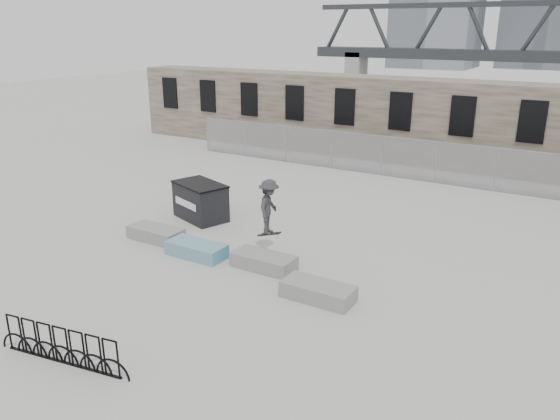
# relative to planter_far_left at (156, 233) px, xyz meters

# --- Properties ---
(ground) EXTENTS (120.00, 120.00, 0.00)m
(ground) POSITION_rel_planter_far_left_xyz_m (3.49, -0.10, -0.25)
(ground) COLOR #A2A19D
(ground) RESTS_ON ground
(stone_wall) EXTENTS (36.00, 2.58, 4.50)m
(stone_wall) POSITION_rel_planter_far_left_xyz_m (3.49, 16.14, 2.00)
(stone_wall) COLOR brown
(stone_wall) RESTS_ON ground
(chainlink_fence) EXTENTS (22.06, 0.06, 2.02)m
(chainlink_fence) POSITION_rel_planter_far_left_xyz_m (3.49, 12.40, 0.79)
(chainlink_fence) COLOR gray
(chainlink_fence) RESTS_ON ground
(planter_far_left) EXTENTS (2.00, 0.90, 0.46)m
(planter_far_left) POSITION_rel_planter_far_left_xyz_m (0.00, 0.00, 0.00)
(planter_far_left) COLOR gray
(planter_far_left) RESTS_ON ground
(planter_center_left) EXTENTS (2.00, 0.90, 0.46)m
(planter_center_left) POSITION_rel_planter_far_left_xyz_m (2.14, -0.38, 0.00)
(planter_center_left) COLOR teal
(planter_center_left) RESTS_ON ground
(planter_center_right) EXTENTS (2.00, 0.90, 0.46)m
(planter_center_right) POSITION_rel_planter_far_left_xyz_m (4.53, -0.04, 0.00)
(planter_center_right) COLOR gray
(planter_center_right) RESTS_ON ground
(planter_offset) EXTENTS (2.00, 0.90, 0.46)m
(planter_offset) POSITION_rel_planter_far_left_xyz_m (6.91, -0.98, 0.00)
(planter_offset) COLOR gray
(planter_offset) RESTS_ON ground
(dumpster) EXTENTS (2.49, 1.98, 1.43)m
(dumpster) POSITION_rel_planter_far_left_xyz_m (-0.06, 2.57, 0.47)
(dumpster) COLOR black
(dumpster) RESTS_ON ground
(bike_rack) EXTENTS (3.55, 0.62, 0.90)m
(bike_rack) POSITION_rel_planter_far_left_xyz_m (3.44, -6.59, 0.19)
(bike_rack) COLOR black
(bike_rack) RESTS_ON ground
(skateboarder) EXTENTS (0.93, 1.28, 1.92)m
(skateboarder) POSITION_rel_planter_far_left_xyz_m (4.23, 0.77, 1.48)
(skateboarder) COLOR #302F32
(skateboarder) RESTS_ON ground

